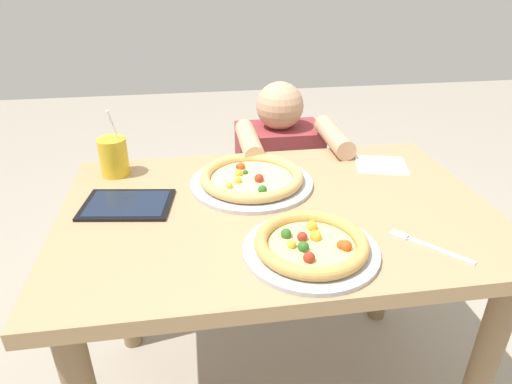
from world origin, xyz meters
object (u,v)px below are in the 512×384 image
object	(u,v)px
pizza_near	(311,245)
diner_seated	(278,196)
tablet	(127,204)
drink_cup_colored	(114,157)
pizza_far	(251,179)
fork	(427,245)

from	to	relation	value
pizza_near	diner_seated	world-z (taller)	diner_seated
tablet	diner_seated	size ratio (longest dim) A/B	0.28
drink_cup_colored	tablet	world-z (taller)	drink_cup_colored
pizza_far	drink_cup_colored	world-z (taller)	drink_cup_colored
pizza_near	fork	distance (m)	0.28
drink_cup_colored	fork	distance (m)	0.94
fork	diner_seated	distance (m)	0.94
fork	tablet	distance (m)	0.78
pizza_far	diner_seated	bearing A→B (deg)	69.28
pizza_far	diner_seated	distance (m)	0.62
tablet	pizza_far	bearing A→B (deg)	12.16
fork	pizza_near	bearing A→B (deg)	176.83
fork	tablet	world-z (taller)	tablet
drink_cup_colored	tablet	distance (m)	0.23
pizza_far	fork	xyz separation A→B (m)	(0.37, -0.38, -0.02)
drink_cup_colored	diner_seated	xyz separation A→B (m)	(0.60, 0.35, -0.37)
tablet	drink_cup_colored	bearing A→B (deg)	104.53
drink_cup_colored	fork	size ratio (longest dim) A/B	1.26
fork	diner_seated	xyz separation A→B (m)	(-0.18, 0.87, -0.31)
diner_seated	drink_cup_colored	bearing A→B (deg)	-149.64
pizza_far	tablet	bearing A→B (deg)	-167.84
tablet	pizza_near	bearing A→B (deg)	-33.02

